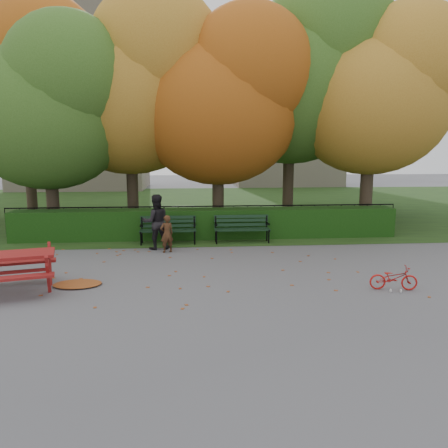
{
  "coord_description": "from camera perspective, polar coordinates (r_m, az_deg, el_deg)",
  "views": [
    {
      "loc": [
        -0.67,
        -10.29,
        2.95
      ],
      "look_at": [
        0.32,
        1.37,
        1.0
      ],
      "focal_mm": 35.0,
      "sensor_mm": 36.0,
      "label": 1
    }
  ],
  "objects": [
    {
      "name": "building_left",
      "position": [
        37.51,
        -18.36,
        15.98
      ],
      "size": [
        10.0,
        7.0,
        15.0
      ],
      "primitive_type": "cube",
      "color": "#C3B49C",
      "rests_on": "ground"
    },
    {
      "name": "iron_fence",
      "position": [
        15.79,
        -2.35,
        0.66
      ],
      "size": [
        14.0,
        0.04,
        1.02
      ],
      "color": "black",
      "rests_on": "ground"
    },
    {
      "name": "hedge",
      "position": [
        15.01,
        -2.22,
        0.06
      ],
      "size": [
        13.0,
        0.9,
        1.0
      ],
      "primitive_type": "cube",
      "color": "black",
      "rests_on": "ground"
    },
    {
      "name": "tree_d",
      "position": [
        18.35,
        10.13,
        18.84
      ],
      "size": [
        7.14,
        6.8,
        9.58
      ],
      "color": "#2E211A",
      "rests_on": "ground"
    },
    {
      "name": "tree_e",
      "position": [
        17.72,
        19.93,
        15.83
      ],
      "size": [
        6.09,
        5.8,
        8.16
      ],
      "color": "#2E211A",
      "rests_on": "ground"
    },
    {
      "name": "tree_b",
      "position": [
        17.3,
        -11.19,
        17.45
      ],
      "size": [
        6.72,
        6.4,
        8.79
      ],
      "color": "#2E211A",
      "rests_on": "ground"
    },
    {
      "name": "bench_right",
      "position": [
        14.31,
        2.33,
        -0.32
      ],
      "size": [
        1.8,
        0.57,
        0.88
      ],
      "color": "black",
      "rests_on": "ground"
    },
    {
      "name": "leaf_scatter",
      "position": [
        11.01,
        -1.19,
        -6.05
      ],
      "size": [
        9.0,
        5.7,
        0.01
      ],
      "primitive_type": null,
      "color": "maroon",
      "rests_on": "ground"
    },
    {
      "name": "tree_g",
      "position": [
        22.11,
        19.96,
        15.21
      ],
      "size": [
        6.3,
        6.0,
        8.55
      ],
      "color": "#2E211A",
      "rests_on": "ground"
    },
    {
      "name": "bench_left",
      "position": [
        14.21,
        -7.31,
        -0.46
      ],
      "size": [
        1.8,
        0.57,
        0.88
      ],
      "color": "black",
      "rests_on": "ground"
    },
    {
      "name": "tree_f",
      "position": [
        20.75,
        -23.95,
        16.28
      ],
      "size": [
        6.93,
        6.6,
        9.19
      ],
      "color": "#2E211A",
      "rests_on": "ground"
    },
    {
      "name": "building_right",
      "position": [
        39.37,
        8.14,
        13.83
      ],
      "size": [
        9.0,
        6.0,
        12.0
      ],
      "primitive_type": "cube",
      "color": "#C3B49C",
      "rests_on": "ground"
    },
    {
      "name": "bicycle",
      "position": [
        10.13,
        21.26,
        -6.59
      ],
      "size": [
        1.05,
        0.52,
        0.53
      ],
      "primitive_type": "imported",
      "rotation": [
        0.0,
        0.0,
        1.4
      ],
      "color": "red",
      "rests_on": "ground"
    },
    {
      "name": "picnic_table",
      "position": [
        10.25,
        -26.69,
        -4.54
      ],
      "size": [
        2.28,
        2.01,
        0.95
      ],
      "rotation": [
        0.0,
        0.0,
        0.26
      ],
      "color": "maroon",
      "rests_on": "ground"
    },
    {
      "name": "grass_strip",
      "position": [
        24.48,
        -3.23,
        2.55
      ],
      "size": [
        90.0,
        90.0,
        0.0
      ],
      "primitive_type": "plane",
      "color": "#1D3414",
      "rests_on": "ground"
    },
    {
      "name": "tree_a",
      "position": [
        16.57,
        -21.33,
        14.27
      ],
      "size": [
        5.88,
        5.6,
        7.48
      ],
      "color": "#2E211A",
      "rests_on": "ground"
    },
    {
      "name": "ground",
      "position": [
        10.72,
        -1.09,
        -6.51
      ],
      "size": [
        90.0,
        90.0,
        0.0
      ],
      "primitive_type": "plane",
      "color": "slate",
      "rests_on": "ground"
    },
    {
      "name": "tree_c",
      "position": [
        16.43,
        0.46,
        16.02
      ],
      "size": [
        6.3,
        6.0,
        8.0
      ],
      "color": "#2E211A",
      "rests_on": "ground"
    },
    {
      "name": "leaf_pile",
      "position": [
        10.34,
        -18.59,
        -7.42
      ],
      "size": [
        1.27,
        1.1,
        0.07
      ],
      "primitive_type": "ellipsoid",
      "rotation": [
        0.0,
        0.0,
        0.42
      ],
      "color": "maroon",
      "rests_on": "ground"
    },
    {
      "name": "child",
      "position": [
        12.94,
        -7.48,
        -1.28
      ],
      "size": [
        0.48,
        0.41,
        1.11
      ],
      "primitive_type": "imported",
      "rotation": [
        0.0,
        0.0,
        3.57
      ],
      "color": "#412614",
      "rests_on": "ground"
    },
    {
      "name": "adult",
      "position": [
        13.39,
        -8.89,
        0.27
      ],
      "size": [
        0.93,
        0.8,
        1.68
      ],
      "primitive_type": "imported",
      "rotation": [
        0.0,
        0.0,
        3.37
      ],
      "color": "black",
      "rests_on": "ground"
    }
  ]
}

